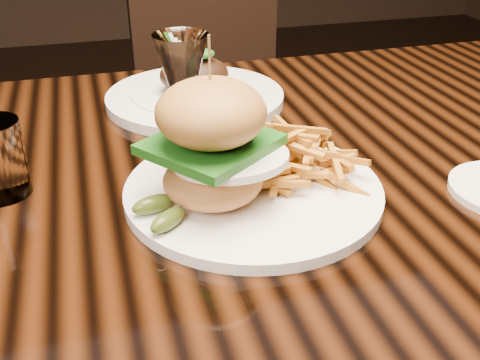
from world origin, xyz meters
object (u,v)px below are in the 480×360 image
object	(u,v)px
chair_far	(216,85)
far_dish	(195,92)
dining_table	(239,203)
wine_glass	(182,74)
burger_plate	(247,159)

from	to	relation	value
chair_far	far_dish	bearing A→B (deg)	-108.47
dining_table	far_dish	size ratio (longest dim) A/B	4.99
wine_glass	far_dish	distance (m)	0.29
dining_table	chair_far	world-z (taller)	chair_far
burger_plate	chair_far	size ratio (longest dim) A/B	0.35
dining_table	wine_glass	distance (m)	0.23
burger_plate	far_dish	size ratio (longest dim) A/B	1.04
chair_far	burger_plate	bearing A→B (deg)	-103.16
burger_plate	wine_glass	size ratio (longest dim) A/B	1.73
wine_glass	burger_plate	bearing A→B (deg)	-57.27
far_dish	chair_far	distance (m)	0.72
dining_table	burger_plate	world-z (taller)	burger_plate
far_dish	wine_glass	bearing A→B (deg)	-104.31
far_dish	burger_plate	bearing A→B (deg)	-90.63
dining_table	chair_far	bearing A→B (deg)	78.75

